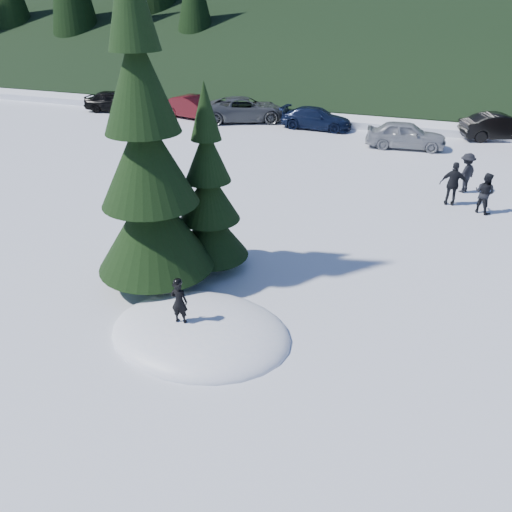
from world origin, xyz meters
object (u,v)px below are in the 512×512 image
(adult_1, at_px, (453,184))
(car_1, at_px, (194,107))
(car_5, at_px, (501,127))
(spruce_tall, at_px, (148,170))
(spruce_short, at_px, (209,201))
(child_skier, at_px, (179,302))
(car_2, at_px, (245,109))
(adult_2, at_px, (466,173))
(adult_0, at_px, (484,193))
(car_4, at_px, (406,135))
(car_3, at_px, (316,118))
(car_0, at_px, (115,101))

(adult_1, bearing_deg, car_1, -37.15)
(car_1, height_order, car_5, car_5)
(spruce_tall, relative_size, adult_1, 5.05)
(spruce_short, distance_m, adult_1, 10.28)
(child_skier, distance_m, car_2, 23.15)
(spruce_tall, height_order, adult_2, spruce_tall)
(adult_0, bearing_deg, car_4, -36.01)
(spruce_tall, bearing_deg, adult_2, 53.91)
(adult_0, distance_m, car_1, 20.49)
(adult_2, bearing_deg, car_5, -156.00)
(adult_1, bearing_deg, adult_2, -109.54)
(adult_0, xyz_separation_m, car_1, (-17.51, 10.64, -0.05))
(car_3, bearing_deg, car_0, 92.58)
(adult_1, height_order, car_1, adult_1)
(adult_0, relative_size, car_1, 0.35)
(child_skier, xyz_separation_m, adult_2, (6.13, 13.06, -0.21))
(adult_0, distance_m, car_2, 17.86)
(spruce_tall, distance_m, adult_1, 12.17)
(adult_2, bearing_deg, spruce_tall, -1.51)
(spruce_tall, xyz_separation_m, car_0, (-14.93, 19.44, -2.59))
(spruce_short, relative_size, adult_2, 3.30)
(car_1, height_order, car_2, car_2)
(spruce_tall, xyz_separation_m, car_5, (9.80, 20.66, -2.60))
(adult_2, bearing_deg, spruce_short, -1.59)
(child_skier, height_order, car_2, child_skier)
(adult_1, height_order, car_3, adult_1)
(child_skier, height_order, car_4, child_skier)
(spruce_short, height_order, adult_1, spruce_short)
(car_2, bearing_deg, car_0, 67.81)
(car_2, xyz_separation_m, car_3, (4.81, -0.37, -0.13))
(adult_1, height_order, adult_2, adult_1)
(adult_1, bearing_deg, car_2, -44.72)
(spruce_short, relative_size, car_3, 1.24)
(car_4, bearing_deg, car_0, 77.03)
(spruce_tall, relative_size, car_5, 1.96)
(car_1, bearing_deg, car_3, -76.94)
(car_3, bearing_deg, adult_1, -139.64)
(adult_2, relative_size, car_3, 0.37)
(spruce_short, bearing_deg, spruce_tall, -125.54)
(adult_0, bearing_deg, spruce_tall, 75.33)
(spruce_tall, distance_m, adult_2, 13.80)
(adult_2, bearing_deg, car_0, -75.70)
(car_0, bearing_deg, child_skier, -150.07)
(adult_2, relative_size, car_5, 0.37)
(adult_1, relative_size, car_0, 0.40)
(child_skier, height_order, adult_2, adult_2)
(car_0, bearing_deg, car_5, -95.20)
(spruce_short, xyz_separation_m, car_3, (-1.55, 18.13, -1.47))
(adult_0, height_order, car_5, adult_0)
(car_4, bearing_deg, adult_2, -159.55)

